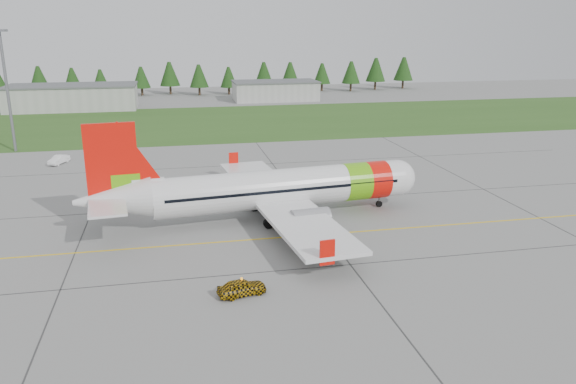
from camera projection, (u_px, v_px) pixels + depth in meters
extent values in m
plane|color=gray|center=(241.00, 274.00, 49.14)|extent=(320.00, 320.00, 0.00)
cylinder|color=silver|center=(283.00, 188.00, 62.92)|extent=(29.06, 7.43, 4.31)
sphere|color=silver|center=(397.00, 178.00, 67.19)|extent=(4.31, 4.31, 4.31)
cone|color=silver|center=(113.00, 200.00, 57.39)|extent=(8.17, 5.13, 4.31)
cube|color=black|center=(399.00, 174.00, 67.18)|extent=(2.07, 3.05, 0.62)
cylinder|color=#60B60D|center=(355.00, 182.00, 65.55)|extent=(3.34, 4.68, 4.39)
cylinder|color=red|center=(375.00, 180.00, 66.34)|extent=(2.90, 4.63, 4.39)
cube|color=silver|center=(278.00, 199.00, 63.10)|extent=(9.91, 35.84, 0.40)
cube|color=red|center=(234.00, 160.00, 78.63)|extent=(1.34, 0.34, 2.21)
cube|color=red|center=(327.00, 252.00, 46.57)|extent=(1.34, 0.34, 2.21)
cylinder|color=gray|center=(276.00, 188.00, 69.31)|extent=(4.21, 2.74, 2.32)
cylinder|color=gray|center=(310.00, 219.00, 58.22)|extent=(4.21, 2.74, 2.32)
cube|color=red|center=(112.00, 164.00, 56.40)|extent=(5.10, 0.95, 8.41)
cube|color=#60B60D|center=(126.00, 187.00, 57.45)|extent=(2.91, 0.78, 2.65)
cube|color=silver|center=(107.00, 198.00, 57.14)|extent=(4.91, 13.03, 0.24)
cylinder|color=slate|center=(379.00, 201.00, 67.29)|extent=(0.20, 0.20, 1.55)
cylinder|color=black|center=(379.00, 204.00, 67.40)|extent=(0.78, 0.39, 0.75)
cylinder|color=slate|center=(261.00, 202.00, 65.93)|extent=(0.24, 0.24, 2.10)
cylinder|color=black|center=(258.00, 206.00, 65.93)|extent=(1.20, 0.62, 1.15)
cylinder|color=slate|center=(277.00, 218.00, 60.28)|extent=(0.24, 0.24, 2.10)
cylinder|color=black|center=(273.00, 223.00, 60.28)|extent=(1.20, 0.62, 1.15)
imported|color=#CA960B|center=(241.00, 273.00, 44.77)|extent=(1.66, 1.85, 3.95)
imported|color=white|center=(58.00, 151.00, 87.93)|extent=(1.88, 1.84, 4.15)
cube|color=#30561E|center=(195.00, 123.00, 126.10)|extent=(320.00, 50.00, 0.03)
cube|color=gold|center=(231.00, 241.00, 56.65)|extent=(120.00, 0.25, 0.02)
cube|color=#A8A8A3|center=(73.00, 98.00, 145.66)|extent=(32.00, 14.00, 6.00)
cube|color=#A8A8A3|center=(275.00, 91.00, 164.06)|extent=(24.00, 12.00, 5.20)
cylinder|color=slate|center=(8.00, 93.00, 94.47)|extent=(0.50, 0.50, 20.00)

